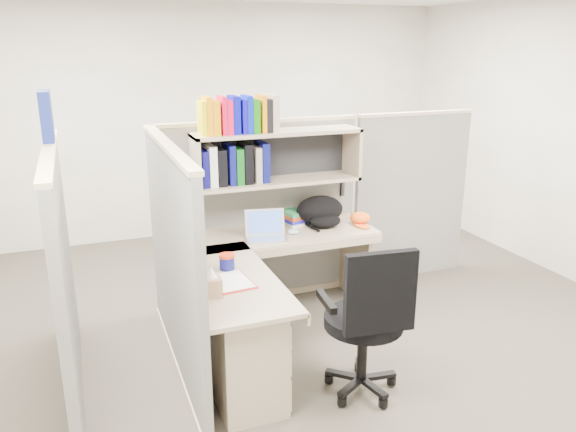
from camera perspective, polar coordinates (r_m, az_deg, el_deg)
name	(u,v)px	position (r m, az deg, el deg)	size (l,w,h in m)	color
ground	(297,344)	(4.47, 0.90, -12.91)	(6.00, 6.00, 0.00)	#332F27
room_shell	(298,136)	(3.92, 1.01, 8.08)	(6.00, 6.00, 6.00)	#B2ABA0
cubicle	(232,222)	(4.39, -5.71, -0.58)	(3.79, 1.84, 1.95)	#62625D
desk	(257,318)	(3.90, -3.16, -10.33)	(1.74, 1.75, 0.73)	gray
laptop	(267,226)	(4.47, -2.19, -1.01)	(0.32, 0.32, 0.23)	silver
backpack	(322,211)	(4.83, 3.51, 0.46)	(0.42, 0.32, 0.25)	black
orange_cap	(360,218)	(4.93, 7.33, -0.19)	(0.18, 0.21, 0.10)	#EC5714
snack_canister	(227,261)	(3.93, -6.23, -4.61)	(0.11, 0.11, 0.11)	navy
tissue_box	(211,281)	(3.53, -7.79, -6.59)	(0.12, 0.12, 0.19)	tan
mouse	(294,232)	(4.63, 0.57, -1.63)	(0.10, 0.07, 0.04)	#9BC1DC
paper_cup	(259,224)	(4.71, -2.98, -0.84)	(0.08, 0.08, 0.11)	white
book_stack	(293,217)	(4.89, 0.53, -0.13)	(0.17, 0.24, 0.11)	gray
loose_paper	(231,281)	(3.75, -5.84, -6.58)	(0.23, 0.31, 0.00)	silver
task_chair	(365,344)	(3.74, 7.88, -12.74)	(0.59, 0.54, 1.08)	black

